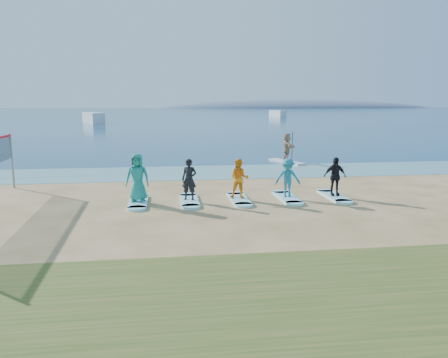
{
  "coord_description": "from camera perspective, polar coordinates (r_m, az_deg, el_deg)",
  "views": [
    {
      "loc": [
        -3.24,
        -13.66,
        3.88
      ],
      "look_at": [
        -1.1,
        2.0,
        1.1
      ],
      "focal_mm": 35.0,
      "sensor_mm": 36.0,
      "label": 1
    }
  ],
  "objects": [
    {
      "name": "student_4",
      "position": [
        18.5,
        14.28,
        0.34
      ],
      "size": [
        0.94,
        0.41,
        1.58
      ],
      "primitive_type": "imported",
      "rotation": [
        0.0,
        0.0,
        -0.03
      ],
      "color": "black",
      "rests_on": "surfboard_4"
    },
    {
      "name": "paddleboarder",
      "position": [
        28.7,
        8.23,
        4.16
      ],
      "size": [
        0.66,
        1.71,
        1.8
      ],
      "primitive_type": "imported",
      "rotation": [
        0.0,
        0.0,
        1.65
      ],
      "color": "tan",
      "rests_on": "paddleboard"
    },
    {
      "name": "surfboard_2",
      "position": [
        17.57,
        1.98,
        -2.64
      ],
      "size": [
        0.7,
        2.2,
        0.09
      ],
      "primitive_type": "cube",
      "color": "#A4F3FF",
      "rests_on": "ground"
    },
    {
      "name": "surfboard_1",
      "position": [
        17.35,
        -4.53,
        -2.83
      ],
      "size": [
        0.7,
        2.2,
        0.09
      ],
      "primitive_type": "cube",
      "color": "#A4F3FF",
      "rests_on": "ground"
    },
    {
      "name": "student_0",
      "position": [
        17.17,
        -11.24,
        0.19
      ],
      "size": [
        0.98,
        0.72,
        1.86
      ],
      "primitive_type": "imported",
      "rotation": [
        0.0,
        0.0,
        -0.14
      ],
      "color": "teal",
      "rests_on": "surfboard_0"
    },
    {
      "name": "surfboard_0",
      "position": [
        17.36,
        -11.13,
        -2.98
      ],
      "size": [
        0.7,
        2.2,
        0.09
      ],
      "primitive_type": "cube",
      "color": "#A4F3FF",
      "rests_on": "ground"
    },
    {
      "name": "ground",
      "position": [
        14.57,
        5.4,
        -5.52
      ],
      "size": [
        600.0,
        600.0,
        0.0
      ],
      "primitive_type": "plane",
      "color": "tan",
      "rests_on": "ground"
    },
    {
      "name": "student_1",
      "position": [
        17.18,
        -4.57,
        -0.04
      ],
      "size": [
        0.68,
        0.55,
        1.62
      ],
      "primitive_type": "imported",
      "rotation": [
        0.0,
        0.0,
        -0.31
      ],
      "color": "black",
      "rests_on": "surfboard_1"
    },
    {
      "name": "shallow_water",
      "position": [
        24.68,
        -0.13,
        0.95
      ],
      "size": [
        600.0,
        600.0,
        0.0
      ],
      "primitive_type": "plane",
      "color": "teal",
      "rests_on": "ground"
    },
    {
      "name": "surfboard_3",
      "position": [
        18.01,
        8.26,
        -2.43
      ],
      "size": [
        0.7,
        2.2,
        0.09
      ],
      "primitive_type": "cube",
      "color": "#A4F3FF",
      "rests_on": "ground"
    },
    {
      "name": "student_2",
      "position": [
        17.4,
        2.0,
        0.05
      ],
      "size": [
        0.89,
        0.76,
        1.58
      ],
      "primitive_type": "imported",
      "rotation": [
        0.0,
        0.0,
        -0.23
      ],
      "color": "orange",
      "rests_on": "surfboard_2"
    },
    {
      "name": "ocean",
      "position": [
        173.73,
        -6.77,
        8.63
      ],
      "size": [
        600.0,
        600.0,
        0.0
      ],
      "primitive_type": "plane",
      "color": "navy",
      "rests_on": "ground"
    },
    {
      "name": "surfboard_4",
      "position": [
        18.65,
        14.17,
        -2.2
      ],
      "size": [
        0.7,
        2.2,
        0.09
      ],
      "primitive_type": "cube",
      "color": "#A4F3FF",
      "rests_on": "ground"
    },
    {
      "name": "boat_offshore_a",
      "position": [
        86.39,
        -16.67,
        6.99
      ],
      "size": [
        5.24,
        8.86,
        2.0
      ],
      "primitive_type": "cube",
      "rotation": [
        0.0,
        0.0,
        0.38
      ],
      "color": "silver",
      "rests_on": "ground"
    },
    {
      "name": "boat_offshore_b",
      "position": [
        119.89,
        7.0,
        8.05
      ],
      "size": [
        3.62,
        5.96,
        1.77
      ],
      "primitive_type": "cube",
      "rotation": [
        0.0,
        0.0,
        0.32
      ],
      "color": "silver",
      "rests_on": "ground"
    },
    {
      "name": "student_3",
      "position": [
        17.85,
        8.33,
        0.17
      ],
      "size": [
        1.09,
        0.74,
        1.57
      ],
      "primitive_type": "imported",
      "rotation": [
        0.0,
        0.0,
        -0.17
      ],
      "color": "teal",
      "rests_on": "surfboard_3"
    },
    {
      "name": "island_ridge",
      "position": [
        328.71,
        9.75,
        9.16
      ],
      "size": [
        220.0,
        56.0,
        18.0
      ],
      "primitive_type": "ellipsoid",
      "color": "slate",
      "rests_on": "ground"
    },
    {
      "name": "paddleboard",
      "position": [
        28.82,
        8.18,
        2.26
      ],
      "size": [
        1.83,
        3.03,
        0.12
      ],
      "primitive_type": "cube",
      "rotation": [
        0.0,
        0.0,
        0.41
      ],
      "color": "silver",
      "rests_on": "ground"
    }
  ]
}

